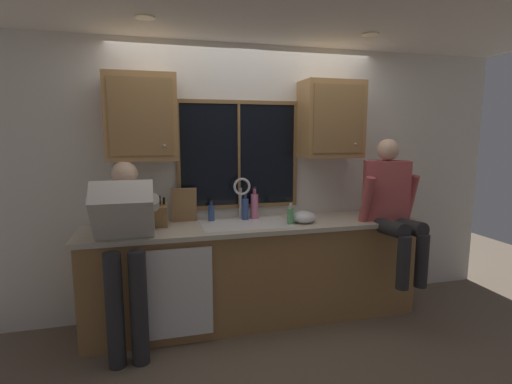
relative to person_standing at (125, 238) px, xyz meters
name	(u,v)px	position (x,y,z in m)	size (l,w,h in m)	color
back_wall	(247,180)	(1.11, 0.65, 0.33)	(5.40, 0.12, 2.55)	silver
ceiling_downlight_left	(145,17)	(0.21, -0.01, 1.60)	(0.14, 0.14, 0.01)	#FFEAB2
ceiling_downlight_right	(370,34)	(2.01, -0.01, 1.60)	(0.14, 0.14, 0.01)	#FFEAB2
window_glass	(239,155)	(1.02, 0.58, 0.58)	(1.10, 0.02, 0.95)	black
window_frame_top	(239,102)	(1.02, 0.57, 1.08)	(1.17, 0.02, 0.04)	brown
window_frame_bottom	(239,206)	(1.02, 0.57, 0.09)	(1.17, 0.02, 0.04)	brown
window_frame_left	(178,156)	(0.45, 0.57, 0.58)	(0.04, 0.02, 0.95)	brown
window_frame_right	(295,154)	(1.59, 0.57, 0.58)	(0.04, 0.02, 0.95)	brown
window_mullion_center	(239,155)	(1.02, 0.57, 0.58)	(0.02, 0.02, 0.95)	brown
lower_cabinet_run	(256,273)	(1.11, 0.30, -0.50)	(3.00, 0.58, 0.88)	olive
countertop	(257,226)	(1.11, 0.28, -0.04)	(3.06, 0.62, 0.04)	beige
dishwasher_front	(175,294)	(0.36, -0.02, -0.48)	(0.60, 0.02, 0.74)	white
upper_cabinet_left	(142,118)	(0.15, 0.42, 0.92)	(0.58, 0.36, 0.72)	#A87A47
upper_cabinet_right	(331,120)	(1.89, 0.42, 0.92)	(0.58, 0.36, 0.72)	#A87A47
sink	(246,234)	(1.02, 0.29, -0.12)	(0.80, 0.46, 0.21)	silver
faucet	(242,193)	(1.03, 0.47, 0.23)	(0.18, 0.09, 0.40)	silver
person_standing	(125,238)	(0.00, 0.00, 0.00)	(0.53, 0.71, 1.51)	#262628
person_sitting_on_counter	(392,202)	(2.33, 0.02, 0.16)	(0.54, 0.66, 1.26)	#262628
knife_block	(160,215)	(0.27, 0.35, 0.09)	(0.12, 0.18, 0.32)	olive
cutting_board	(184,205)	(0.48, 0.50, 0.14)	(0.23, 0.02, 0.33)	#997047
mixing_bowl	(304,217)	(1.54, 0.21, 0.03)	(0.22, 0.22, 0.11)	silver
soap_dispenser	(291,216)	(1.40, 0.18, 0.05)	(0.06, 0.07, 0.19)	#59A566
bottle_green_glass	(254,206)	(1.15, 0.48, 0.10)	(0.07, 0.07, 0.31)	pink
bottle_tall_clear	(211,213)	(0.73, 0.49, 0.06)	(0.06, 0.06, 0.19)	#334C8C
bottle_amber_small	(245,208)	(1.05, 0.46, 0.09)	(0.06, 0.06, 0.26)	#334C8C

